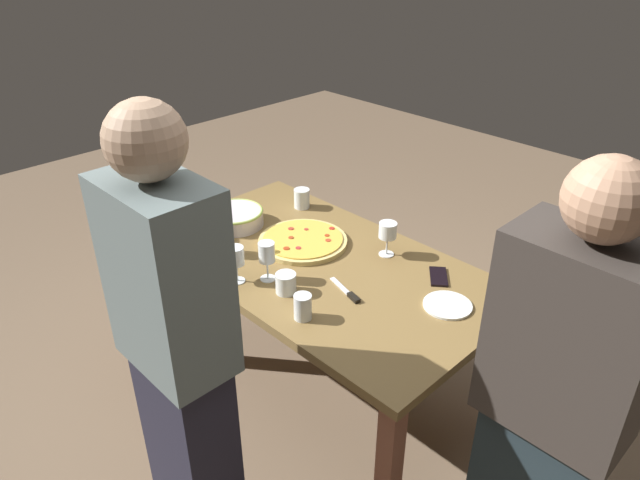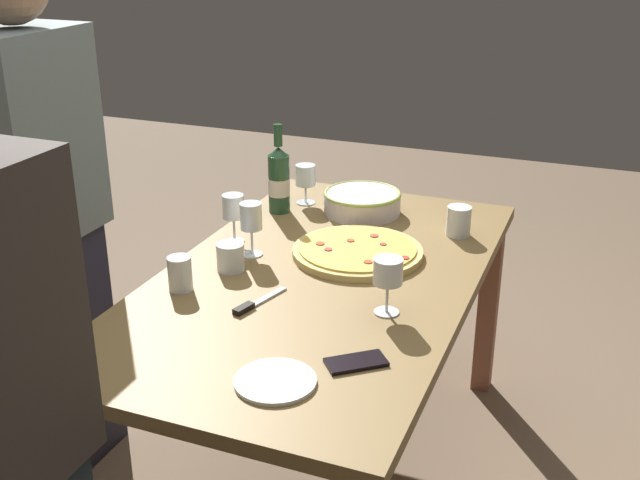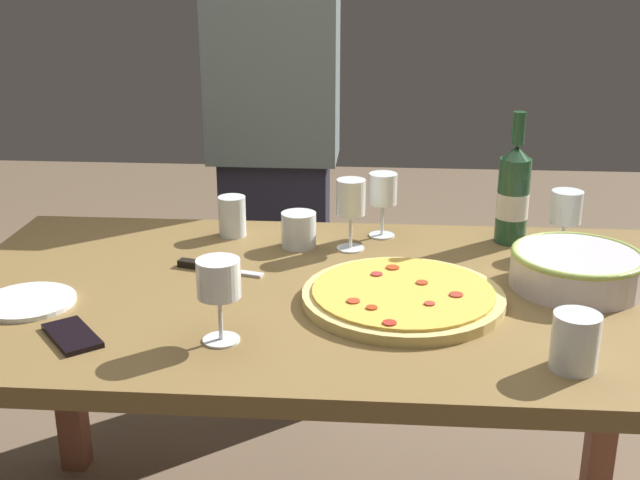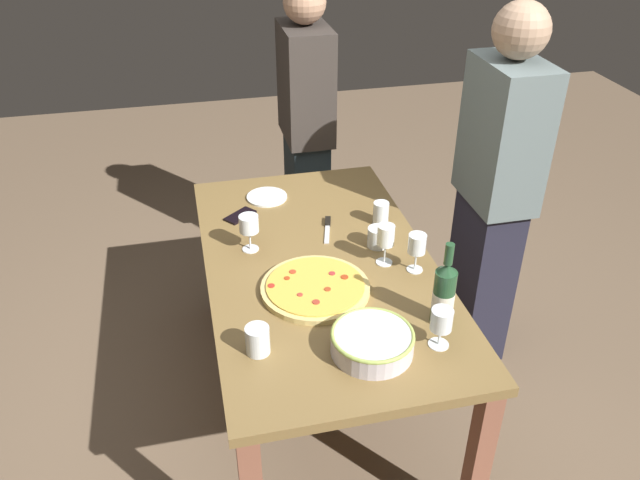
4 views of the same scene
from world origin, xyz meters
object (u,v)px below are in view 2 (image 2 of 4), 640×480
Objects in this scene: wine_glass_far_right at (306,177)px; cup_amber at (231,257)px; wine_bottle at (279,179)px; serving_bowl at (362,201)px; side_plate at (275,381)px; wine_glass_by_bottle at (388,274)px; wine_glass_far_left at (251,218)px; wine_glass_near_pizza at (233,209)px; cell_phone at (356,362)px; pizza at (358,251)px; dining_table at (320,302)px; person_guest_left at (43,225)px; cup_ceramic at (180,274)px; cup_spare at (459,221)px; pizza_knife at (254,304)px.

cup_amber is (-0.63, -0.02, -0.06)m from wine_glass_far_right.
serving_bowl is at bearing -71.11° from wine_bottle.
wine_glass_far_right is at bearing 19.40° from side_plate.
wine_glass_far_left is at bearing 66.93° from wine_glass_by_bottle.
cell_phone is at bearing -132.49° from wine_glass_near_pizza.
pizza is 2.16× the size of side_plate.
serving_bowl is 1.14m from side_plate.
dining_table is 5.78× the size of serving_bowl.
wine_glass_far_left is 0.75m from side_plate.
person_guest_left is at bearing 112.75° from pizza.
wine_glass_far_right reaches higher than side_plate.
wine_glass_near_pizza reaches higher than cup_ceramic.
cup_ceramic and cup_spare have the same top height.
dining_table is 0.37m from wine_glass_by_bottle.
pizza_knife is (-0.19, -0.17, -0.04)m from cup_amber.
pizza is at bearing -52.56° from cup_amber.
dining_table is at bearing -110.12° from wine_glass_near_pizza.
wine_glass_near_pizza is 0.67m from wine_glass_by_bottle.
wine_glass_by_bottle is (-0.29, -0.61, 0.00)m from wine_glass_near_pizza.
cell_phone is (-0.28, -0.01, -0.11)m from wine_glass_by_bottle.
cup_spare is at bearing -10.45° from side_plate.
wine_glass_by_bottle is 1.87× the size of cup_amber.
dining_table is at bearing 172.01° from cell_phone.
cup_ceramic is (-0.08, 0.59, -0.06)m from wine_glass_by_bottle.
wine_glass_near_pizza is at bearing 64.47° from wine_glass_by_bottle.
dining_table is at bearing -153.43° from wine_glass_far_right.
dining_table is 0.56m from serving_bowl.
wine_glass_by_bottle is at bearing -11.49° from person_guest_left.
wine_glass_by_bottle is at bearing -143.34° from wine_glass_far_right.
cup_spare is 1.06m from side_plate.
wine_bottle is at bearing 38.53° from person_guest_left.
pizza_knife is at bearing -17.89° from person_guest_left.
dining_table is 0.65m from wine_glass_far_right.
person_guest_left is (-0.33, 0.48, -0.01)m from wine_glass_near_pizza.
wine_glass_by_bottle reaches higher than dining_table.
cup_amber reaches higher than pizza_knife.
wine_glass_near_pizza is 0.85m from cell_phone.
person_guest_left is (0.04, 0.51, 0.06)m from cup_ceramic.
person_guest_left reaches higher than pizza_knife.
wine_bottle is (0.27, 0.39, 0.11)m from pizza.
wine_glass_far_left is at bearing 157.69° from serving_bowl.
cup_spare is 0.82m from pizza_knife.
cup_amber is 0.05× the size of person_guest_left.
wine_glass_far_right is 0.77× the size of side_plate.
cup_spare is (-0.08, -0.37, 0.01)m from serving_bowl.
wine_glass_by_bottle is 1.57× the size of cup_ceramic.
wine_glass_far_left is 1.17× the size of wine_glass_far_right.
pizza_knife is at bearing 160.17° from dining_table.
cell_phone is 1.13m from person_guest_left.
person_guest_left is at bearing 142.10° from wine_bottle.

